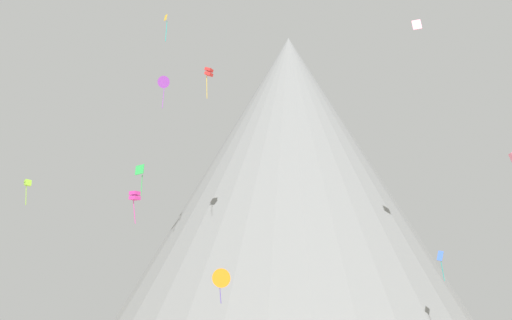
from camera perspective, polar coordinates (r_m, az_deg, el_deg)
rock_massif at (r=119.12m, az=2.65°, el=-2.37°), size 84.40×84.40×52.20m
kite_rainbow_high at (r=89.38m, az=13.23°, el=10.91°), size 1.22×0.44×1.45m
kite_gold_high at (r=92.69m, az=-7.51°, el=11.25°), size 0.55×0.59×3.87m
kite_green_mid at (r=71.89m, az=-9.64°, el=-1.02°), size 0.98×0.80×3.34m
kite_violet_high at (r=95.75m, az=-7.71°, el=6.42°), size 1.85×1.31×4.65m
kite_red_high at (r=90.99m, az=-3.95°, el=7.28°), size 1.22×1.18×4.32m
kite_blue_low at (r=89.68m, az=15.13°, el=-7.99°), size 0.98×0.60×3.79m
kite_orange_low at (r=79.96m, az=-2.93°, el=-9.81°), size 2.17×1.03×3.97m
kite_lime_mid at (r=84.93m, az=-18.47°, el=-1.85°), size 1.01×1.00×3.00m
kite_magenta_mid at (r=76.56m, az=-10.06°, el=-2.97°), size 1.29×1.29×3.58m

